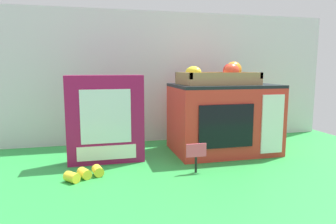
{
  "coord_description": "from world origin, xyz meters",
  "views": [
    {
      "loc": [
        -0.36,
        -1.15,
        0.35
      ],
      "look_at": [
        -0.08,
        -0.01,
        0.18
      ],
      "focal_mm": 32.4,
      "sensor_mm": 36.0,
      "label": 1
    }
  ],
  "objects": [
    {
      "name": "ground_plane",
      "position": [
        0.0,
        0.0,
        0.0
      ],
      "size": [
        1.7,
        1.7,
        0.0
      ],
      "primitive_type": "plane",
      "color": "green",
      "rests_on": "ground"
    },
    {
      "name": "display_back_panel",
      "position": [
        0.0,
        0.27,
        0.3
      ],
      "size": [
        1.61,
        0.03,
        0.61
      ],
      "primitive_type": "cube",
      "color": "silver",
      "rests_on": "ground"
    },
    {
      "name": "toy_microwave",
      "position": [
        0.16,
        0.01,
        0.14
      ],
      "size": [
        0.42,
        0.29,
        0.28
      ],
      "color": "red",
      "rests_on": "ground"
    },
    {
      "name": "food_groups_crate",
      "position": [
        0.14,
        0.01,
        0.31
      ],
      "size": [
        0.3,
        0.2,
        0.09
      ],
      "color": "#A37F51",
      "rests_on": "toy_microwave"
    },
    {
      "name": "cookie_set_box",
      "position": [
        -0.32,
        -0.03,
        0.16
      ],
      "size": [
        0.28,
        0.07,
        0.32
      ],
      "color": "#99144C",
      "rests_on": "ground"
    },
    {
      "name": "price_sign",
      "position": [
        -0.04,
        -0.22,
        0.07
      ],
      "size": [
        0.07,
        0.01,
        0.1
      ],
      "color": "black",
      "rests_on": "ground"
    },
    {
      "name": "loose_toy_banana",
      "position": [
        -0.4,
        -0.19,
        0.02
      ],
      "size": [
        0.13,
        0.09,
        0.03
      ],
      "color": "yellow",
      "rests_on": "ground"
    }
  ]
}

